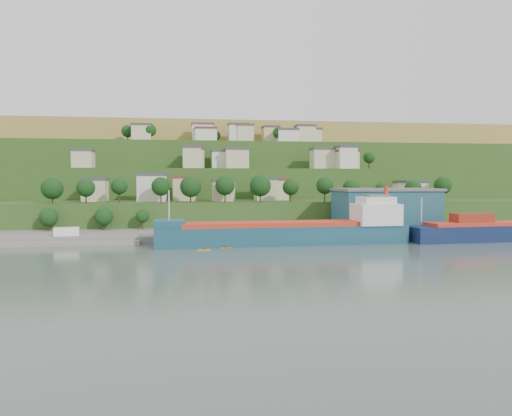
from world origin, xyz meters
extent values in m
plane|color=#44534F|center=(0.00, 0.00, 0.00)|extent=(500.00, 500.00, 0.00)
cube|color=slate|center=(20.00, 28.00, 0.00)|extent=(220.00, 26.00, 4.00)
cube|color=slate|center=(-55.00, 22.00, 0.00)|extent=(40.00, 18.00, 2.40)
cube|color=#284719|center=(0.00, 56.00, 0.00)|extent=(260.00, 32.00, 20.00)
cube|color=#284719|center=(0.00, 86.00, 0.00)|extent=(280.00, 32.00, 44.00)
cube|color=#284719|center=(0.00, 116.00, 0.00)|extent=(300.00, 32.00, 70.00)
cube|color=olive|center=(0.00, 190.00, 0.00)|extent=(360.00, 120.00, 96.00)
cube|color=beige|center=(-53.72, 58.04, 13.68)|extent=(8.04, 8.86, 7.35)
cube|color=#3F3F44|center=(-53.72, 58.04, 17.80)|extent=(8.64, 9.46, 0.90)
cube|color=silver|center=(-33.96, 53.58, 14.45)|extent=(9.82, 7.62, 8.91)
cube|color=#3F3F44|center=(-33.96, 53.58, 19.36)|extent=(10.42, 8.22, 0.90)
cube|color=#CCB984|center=(-22.92, 58.95, 14.05)|extent=(7.95, 8.41, 8.10)
cube|color=maroon|center=(-22.92, 58.95, 18.55)|extent=(8.55, 9.01, 0.90)
cube|color=beige|center=(-9.30, 53.46, 13.41)|extent=(7.47, 7.89, 6.83)
cube|color=#3F3F44|center=(-9.30, 53.46, 17.28)|extent=(8.07, 8.49, 0.90)
cube|color=beige|center=(6.56, 57.26, 13.77)|extent=(7.58, 8.21, 7.53)
cube|color=#3F3F44|center=(6.56, 57.26, 17.98)|extent=(8.18, 8.81, 0.90)
cube|color=beige|center=(11.34, 60.02, 13.67)|extent=(7.21, 7.67, 7.35)
cube|color=maroon|center=(11.34, 60.02, 17.80)|extent=(7.81, 8.27, 0.90)
cube|color=beige|center=(61.18, 58.20, 13.13)|extent=(7.23, 7.97, 6.25)
cube|color=maroon|center=(61.18, 58.20, 16.70)|extent=(7.83, 8.57, 0.90)
cube|color=silver|center=(61.20, 52.49, 13.21)|extent=(8.36, 8.17, 6.42)
cube|color=#3F3F44|center=(61.20, 52.49, 16.87)|extent=(8.96, 8.77, 0.90)
cube|color=beige|center=(-61.91, 81.69, 25.32)|extent=(7.54, 8.84, 6.64)
cube|color=#3F3F44|center=(-61.91, 81.69, 29.09)|extent=(8.14, 9.44, 0.90)
cube|color=beige|center=(-19.62, 82.92, 26.18)|extent=(7.35, 7.14, 8.36)
cube|color=#3F3F44|center=(-19.62, 82.92, 30.81)|extent=(7.95, 7.74, 0.90)
cube|color=beige|center=(-18.12, 91.35, 26.11)|extent=(7.44, 7.60, 8.23)
cube|color=maroon|center=(-18.12, 91.35, 30.68)|extent=(8.04, 8.20, 0.90)
cube|color=silver|center=(-6.92, 91.28, 25.68)|extent=(8.27, 7.94, 7.35)
cube|color=#3F3F44|center=(-6.92, 91.28, 29.80)|extent=(8.87, 8.54, 0.90)
cube|color=beige|center=(-0.96, 85.61, 25.99)|extent=(9.38, 7.32, 7.98)
cube|color=#3F3F44|center=(-0.96, 85.61, 30.43)|extent=(9.98, 7.92, 0.90)
cube|color=beige|center=(36.70, 87.73, 26.23)|extent=(9.59, 8.42, 8.46)
cube|color=#3F3F44|center=(36.70, 87.73, 30.91)|extent=(10.19, 9.02, 0.90)
cube|color=silver|center=(44.96, 81.66, 26.49)|extent=(7.53, 8.54, 8.99)
cube|color=#3F3F44|center=(44.96, 81.66, 31.44)|extent=(8.13, 9.14, 0.90)
cube|color=beige|center=(45.72, 83.34, 25.65)|extent=(9.32, 7.81, 7.29)
cube|color=maroon|center=(45.72, 83.34, 29.74)|extent=(9.92, 8.41, 0.90)
cube|color=beige|center=(-42.07, 116.34, 38.82)|extent=(8.84, 7.81, 7.64)
cube|color=#3F3F44|center=(-42.07, 116.34, 43.09)|extent=(9.44, 8.41, 0.90)
cube|color=silver|center=(-13.71, 120.49, 39.38)|extent=(9.98, 8.88, 8.77)
cube|color=#3F3F44|center=(-13.71, 120.49, 44.22)|extent=(10.58, 9.48, 0.90)
cube|color=silver|center=(-12.43, 115.10, 38.17)|extent=(9.98, 8.12, 6.34)
cube|color=maroon|center=(-12.43, 115.10, 41.79)|extent=(10.58, 8.72, 0.90)
cube|color=silver|center=(3.37, 117.94, 39.34)|extent=(9.49, 8.65, 8.68)
cube|color=#3F3F44|center=(3.37, 117.94, 44.13)|extent=(10.09, 9.25, 0.90)
cube|color=beige|center=(6.28, 116.80, 39.11)|extent=(7.85, 7.63, 8.22)
cube|color=#3F3F44|center=(6.28, 116.80, 43.67)|extent=(8.45, 8.23, 0.90)
cube|color=#CCB984|center=(19.57, 120.92, 39.01)|extent=(7.49, 8.55, 8.02)
cube|color=#3F3F44|center=(19.57, 120.92, 43.47)|extent=(8.09, 9.15, 0.90)
cube|color=silver|center=(26.04, 112.09, 38.01)|extent=(9.67, 7.44, 6.01)
cube|color=#3F3F44|center=(26.04, 112.09, 41.46)|extent=(10.27, 8.04, 0.90)
cube|color=beige|center=(35.25, 113.69, 39.03)|extent=(8.82, 7.87, 8.05)
cube|color=#3F3F44|center=(35.25, 113.69, 43.50)|extent=(9.42, 8.47, 0.90)
cube|color=beige|center=(39.41, 117.07, 38.44)|extent=(8.22, 8.64, 6.88)
cube|color=maroon|center=(39.41, 117.07, 42.33)|extent=(8.82, 9.24, 0.90)
cylinder|color=#382619|center=(-64.75, 45.03, 11.40)|extent=(0.50, 0.50, 2.81)
sphere|color=black|center=(-64.75, 45.03, 14.71)|extent=(6.94, 6.94, 6.94)
cylinder|color=#382619|center=(-54.17, 43.68, 11.66)|extent=(0.50, 0.50, 3.32)
sphere|color=black|center=(-54.17, 43.68, 14.93)|extent=(5.87, 5.87, 5.87)
cylinder|color=#382619|center=(-43.97, 45.13, 11.95)|extent=(0.50, 0.50, 3.90)
sphere|color=black|center=(-43.97, 45.13, 15.36)|extent=(5.32, 5.32, 5.32)
cylinder|color=#382619|center=(-30.52, 43.31, 11.81)|extent=(0.50, 0.50, 3.62)
sphere|color=black|center=(-30.52, 43.31, 15.31)|extent=(6.12, 6.12, 6.12)
cylinder|color=#382619|center=(-20.88, 43.42, 11.65)|extent=(0.50, 0.50, 3.30)
sphere|color=black|center=(-20.88, 43.42, 15.23)|extent=(7.01, 7.01, 7.01)
cylinder|color=#382619|center=(-9.46, 44.10, 11.89)|extent=(0.50, 0.50, 3.78)
sphere|color=black|center=(-9.46, 44.10, 15.57)|extent=(6.51, 6.51, 6.51)
cylinder|color=#382619|center=(2.36, 43.33, 11.75)|extent=(0.50, 0.50, 3.49)
sphere|color=black|center=(2.36, 43.33, 15.47)|extent=(7.19, 7.19, 7.19)
cylinder|color=#382619|center=(12.82, 43.66, 11.74)|extent=(0.50, 0.50, 3.49)
sphere|color=black|center=(12.82, 43.66, 15.00)|extent=(5.50, 5.50, 5.50)
cylinder|color=#382619|center=(24.34, 42.05, 11.97)|extent=(0.50, 0.50, 3.94)
sphere|color=black|center=(24.34, 42.05, 15.55)|extent=(5.82, 5.82, 5.82)
cylinder|color=#382619|center=(34.39, 44.01, 11.47)|extent=(0.50, 0.50, 2.95)
sphere|color=black|center=(34.39, 44.01, 14.58)|extent=(5.93, 5.93, 5.93)
cylinder|color=#382619|center=(45.99, 45.12, 11.37)|extent=(0.50, 0.50, 2.75)
sphere|color=black|center=(45.99, 45.12, 14.08)|extent=(4.83, 4.83, 4.83)
cylinder|color=#382619|center=(57.93, 45.48, 11.39)|extent=(0.50, 0.50, 2.78)
sphere|color=black|center=(57.93, 45.48, 14.43)|extent=(6.00, 6.00, 6.00)
cylinder|color=#382619|center=(68.02, 43.27, 11.92)|extent=(0.50, 0.50, 3.84)
sphere|color=black|center=(68.02, 43.27, 15.55)|extent=(6.21, 6.21, 6.21)
cylinder|color=#382619|center=(57.80, 87.93, 23.95)|extent=(0.50, 0.50, 3.91)
sphere|color=black|center=(57.80, 87.93, 27.29)|extent=(5.04, 5.04, 5.04)
cylinder|color=#382619|center=(-7.56, 122.44, 36.38)|extent=(0.50, 0.50, 2.75)
sphere|color=black|center=(-7.56, 122.44, 39.20)|extent=(5.26, 5.26, 5.26)
cylinder|color=#382619|center=(21.94, 111.34, 36.61)|extent=(0.50, 0.50, 3.22)
sphere|color=black|center=(21.94, 111.34, 39.78)|extent=(5.66, 5.66, 5.66)
cylinder|color=#382619|center=(-38.30, 114.92, 36.94)|extent=(0.50, 0.50, 3.88)
sphere|color=black|center=(-38.30, 114.92, 40.56)|extent=(6.11, 6.11, 6.11)
cylinder|color=#382619|center=(-49.04, 121.88, 36.99)|extent=(0.50, 0.50, 3.98)
sphere|color=black|center=(-49.04, 121.88, 40.57)|extent=(5.78, 5.78, 5.78)
cube|color=#164053|center=(3.33, 10.35, 1.47)|extent=(69.07, 13.36, 6.87)
cube|color=red|center=(1.37, 10.35, 5.50)|extent=(51.34, 10.73, 1.18)
cube|color=#164053|center=(-27.10, 10.35, 5.89)|extent=(8.25, 11.08, 1.96)
cube|color=silver|center=(29.84, 10.35, 7.85)|extent=(12.14, 10.25, 5.89)
cube|color=silver|center=(29.84, 10.35, 11.78)|extent=(9.12, 8.18, 1.96)
cube|color=#595B5E|center=(29.84, 10.35, 13.06)|extent=(6.11, 6.11, 0.59)
cylinder|color=red|center=(32.78, 10.35, 14.23)|extent=(1.22, 1.22, 2.94)
cylinder|color=silver|center=(-27.10, 10.35, 10.80)|extent=(0.37, 0.37, 7.85)
cube|color=silver|center=(-24.15, 10.35, 3.73)|extent=(14.15, 11.60, 0.25)
cube|color=#0D153A|center=(68.04, 9.58, 1.25)|extent=(58.12, 13.14, 6.34)
cube|color=red|center=(66.12, 9.58, 4.90)|extent=(42.67, 10.47, 0.96)
cylinder|color=silver|center=(43.07, 9.58, 9.13)|extent=(0.33, 0.33, 6.72)
cube|color=maroon|center=(58.44, 9.58, 6.63)|extent=(11.80, 5.50, 2.50)
cube|color=#1D5157|center=(39.82, 27.18, 8.00)|extent=(30.17, 18.28, 12.00)
cube|color=#595B5E|center=(39.82, 27.18, 14.40)|extent=(31.18, 19.29, 0.80)
cube|color=white|center=(-55.43, 21.31, 2.75)|extent=(7.01, 3.80, 3.10)
cube|color=silver|center=(-39.66, 19.87, 1.55)|extent=(3.77, 2.51, 0.71)
cube|color=#D34C12|center=(-12.58, 3.82, 0.11)|extent=(2.95, 0.66, 0.22)
sphere|color=#3F3F44|center=(-12.58, 3.82, 0.48)|extent=(0.51, 0.51, 0.51)
cube|color=orange|center=(-18.35, 1.14, 0.12)|extent=(3.17, 0.61, 0.24)
sphere|color=#3F3F44|center=(-18.35, 1.14, 0.51)|extent=(0.55, 0.55, 0.55)
camera|label=1|loc=(-23.64, -122.18, 17.27)|focal=35.00mm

